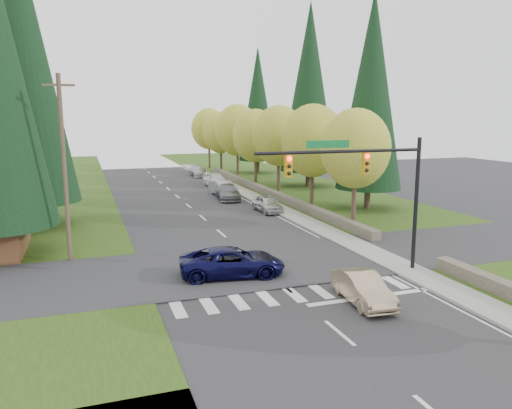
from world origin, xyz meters
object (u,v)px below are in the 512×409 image
parked_car_a (268,204)px  parked_car_b (228,192)px  suv_navy (232,262)px  parked_car_c (224,188)px  parked_car_d (216,180)px  parked_car_e (199,171)px  sedan_champagne (363,288)px

parked_car_a → parked_car_b: (-1.40, 6.97, 0.03)m
suv_navy → parked_car_c: 24.96m
parked_car_c → parked_car_d: 6.46m
suv_navy → parked_car_e: (7.46, 40.74, -0.04)m
sedan_champagne → parked_car_a: bearing=85.8°
parked_car_b → parked_car_c: size_ratio=1.06×
parked_car_b → parked_car_e: 18.77m
parked_car_d → suv_navy: bearing=-107.6°
parked_car_d → parked_car_e: parked_car_d is taller
sedan_champagne → parked_car_d: bearing=90.3°
parked_car_b → parked_car_d: parked_car_d is taller
sedan_champagne → parked_car_b: size_ratio=0.81×
suv_navy → parked_car_b: 22.84m
parked_car_a → parked_car_e: 25.70m
suv_navy → parked_car_d: size_ratio=1.10×
sedan_champagne → parked_car_c: size_ratio=0.86×
parked_car_c → parked_car_e: size_ratio=0.97×
parked_car_a → parked_car_b: bearing=99.9°
parked_car_c → parked_car_d: parked_car_d is taller
suv_navy → parked_car_b: bearing=-6.8°
parked_car_d → parked_car_e: size_ratio=1.00×
sedan_champagne → parked_car_d: 35.92m
suv_navy → parked_car_c: size_ratio=1.14×
suv_navy → parked_car_a: suv_navy is taller
parked_car_b → parked_car_c: parked_car_c is taller
sedan_champagne → parked_car_b: (1.84, 27.24, 0.06)m
parked_car_c → parked_car_a: bearing=-89.6°
parked_car_d → parked_car_c: bearing=-102.3°
sedan_champagne → parked_car_a: parked_car_a is taller
parked_car_b → parked_car_c: 2.16m
sedan_champagne → parked_car_b: 27.31m
parked_car_b → parked_car_e: bearing=93.6°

